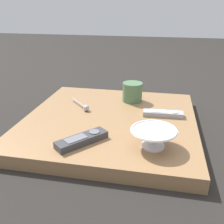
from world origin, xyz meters
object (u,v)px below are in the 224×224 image
Objects in this scene: teaspoon at (85,107)px; tv_remote_near at (82,140)px; tv_remote_far at (163,114)px; coffee_mug at (132,92)px; cereal_bowl at (154,137)px.

tv_remote_near is at bearing 15.08° from teaspoon.
tv_remote_near reaches higher than tv_remote_far.
teaspoon is (0.15, -0.19, -0.03)m from coffee_mug.
teaspoon is at bearing -89.98° from tv_remote_far.
tv_remote_near is (0.02, -0.23, -0.02)m from cereal_bowl.
cereal_bowl is at bearing 95.08° from tv_remote_near.
coffee_mug is (-0.40, -0.12, 0.01)m from cereal_bowl.
tv_remote_near is 0.37m from tv_remote_far.
cereal_bowl is 1.21× the size of coffee_mug.
teaspoon and tv_remote_near have the same top height.
tv_remote_far is at bearing 44.31° from coffee_mug.
teaspoon is at bearing -129.62° from cereal_bowl.
cereal_bowl is 0.88× the size of tv_remote_near.
tv_remote_far is (-0.27, 0.26, -0.00)m from tv_remote_near.
cereal_bowl is at bearing 50.38° from teaspoon.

